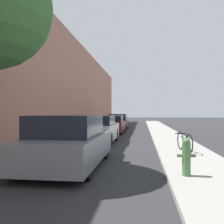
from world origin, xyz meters
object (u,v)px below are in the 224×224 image
at_px(parked_car_black, 118,122).
at_px(fire_hydrant, 186,156).
at_px(parked_car_white, 98,130).
at_px(parked_car_maroon, 112,125).
at_px(bicycle, 184,142).
at_px(parked_car_grey, 68,142).

distance_m(parked_car_black, fire_hydrant, 17.60).
height_order(parked_car_white, parked_car_maroon, parked_car_white).
bearing_deg(parked_car_black, bicycle, -74.43).
xyz_separation_m(fire_hydrant, bicycle, (0.55, 3.55, -0.08)).
distance_m(parked_car_maroon, parked_car_black, 5.05).
distance_m(parked_car_grey, parked_car_black, 16.20).
bearing_deg(parked_car_grey, parked_car_white, 91.47).
xyz_separation_m(parked_car_grey, bicycle, (3.67, 2.45, -0.22)).
relative_size(parked_car_grey, parked_car_black, 1.01).
relative_size(parked_car_white, fire_hydrant, 4.93).
bearing_deg(fire_hydrant, parked_car_white, 116.34).
bearing_deg(parked_car_black, fire_hydrant, -79.27).
distance_m(parked_car_grey, bicycle, 4.41).
height_order(parked_car_maroon, fire_hydrant, parked_car_maroon).
bearing_deg(parked_car_black, parked_car_maroon, -89.84).
bearing_deg(bicycle, parked_car_maroon, 104.89).
bearing_deg(bicycle, parked_car_black, 96.77).
height_order(parked_car_grey, fire_hydrant, parked_car_grey).
bearing_deg(parked_car_white, parked_car_maroon, 90.10).
distance_m(fire_hydrant, bicycle, 3.59).
distance_m(parked_car_white, parked_car_maroon, 5.67).
distance_m(parked_car_grey, fire_hydrant, 3.30).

